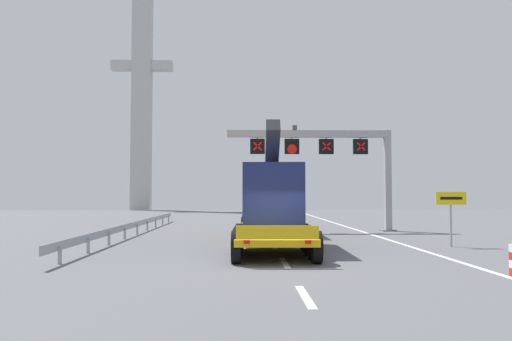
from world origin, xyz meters
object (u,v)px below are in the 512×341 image
(overhead_lane_gantry, at_px, (330,150))
(heavy_haul_truck_yellow, at_px, (270,201))
(bridge_pylon_distant, at_px, (142,91))
(exit_sign_yellow, at_px, (451,205))

(overhead_lane_gantry, bearing_deg, heavy_haul_truck_yellow, -119.76)
(overhead_lane_gantry, height_order, bridge_pylon_distant, bridge_pylon_distant)
(heavy_haul_truck_yellow, height_order, bridge_pylon_distant, bridge_pylon_distant)
(overhead_lane_gantry, height_order, exit_sign_yellow, overhead_lane_gantry)
(heavy_haul_truck_yellow, xyz_separation_m, exit_sign_yellow, (7.95, -2.14, -0.16))
(overhead_lane_gantry, distance_m, heavy_haul_truck_yellow, 9.15)
(exit_sign_yellow, bearing_deg, bridge_pylon_distant, 114.78)
(overhead_lane_gantry, bearing_deg, exit_sign_yellow, -68.98)
(heavy_haul_truck_yellow, relative_size, exit_sign_yellow, 5.81)
(bridge_pylon_distant, bearing_deg, heavy_haul_truck_yellow, -72.10)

